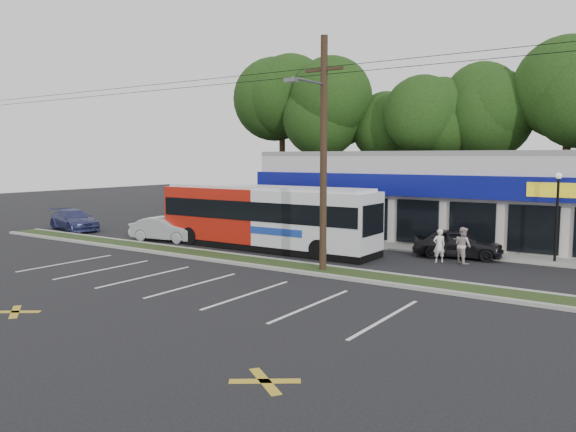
% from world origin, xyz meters
% --- Properties ---
extents(ground, '(120.00, 120.00, 0.00)m').
position_xyz_m(ground, '(0.00, 0.00, 0.00)').
color(ground, black).
rests_on(ground, ground).
extents(grass_strip, '(40.00, 1.60, 0.12)m').
position_xyz_m(grass_strip, '(0.00, 1.00, 0.06)').
color(grass_strip, '#203616').
rests_on(grass_strip, ground).
extents(curb_south, '(40.00, 0.25, 0.14)m').
position_xyz_m(curb_south, '(0.00, 0.15, 0.07)').
color(curb_south, '#9E9E93').
rests_on(curb_south, ground).
extents(curb_north, '(40.00, 0.25, 0.14)m').
position_xyz_m(curb_north, '(0.00, 1.85, 0.07)').
color(curb_north, '#9E9E93').
rests_on(curb_north, ground).
extents(sidewalk, '(32.00, 2.20, 0.10)m').
position_xyz_m(sidewalk, '(5.00, 9.00, 0.05)').
color(sidewalk, '#9E9E93').
rests_on(sidewalk, ground).
extents(strip_mall, '(25.00, 12.55, 5.30)m').
position_xyz_m(strip_mall, '(5.50, 15.91, 2.65)').
color(strip_mall, beige).
rests_on(strip_mall, ground).
extents(utility_pole, '(50.00, 2.77, 10.00)m').
position_xyz_m(utility_pole, '(2.83, 0.93, 5.41)').
color(utility_pole, black).
rests_on(utility_pole, ground).
extents(lamp_post, '(0.30, 0.30, 4.25)m').
position_xyz_m(lamp_post, '(11.00, 8.80, 2.67)').
color(lamp_post, black).
rests_on(lamp_post, ground).
extents(tree_line, '(46.76, 6.76, 11.83)m').
position_xyz_m(tree_line, '(4.00, 26.00, 8.42)').
color(tree_line, black).
rests_on(tree_line, ground).
extents(metrobus, '(12.69, 2.75, 3.40)m').
position_xyz_m(metrobus, '(-2.64, 4.50, 1.80)').
color(metrobus, '#B1190D').
rests_on(metrobus, ground).
extents(car_dark, '(4.51, 2.50, 1.45)m').
position_xyz_m(car_dark, '(6.78, 7.69, 0.73)').
color(car_dark, black).
rests_on(car_dark, ground).
extents(car_silver, '(4.53, 2.29, 1.43)m').
position_xyz_m(car_silver, '(-9.25, 3.50, 0.71)').
color(car_silver, '#B5B6BD').
rests_on(car_silver, ground).
extents(car_blue, '(5.14, 3.02, 1.40)m').
position_xyz_m(car_blue, '(-18.08, 3.50, 0.70)').
color(car_blue, navy).
rests_on(car_blue, ground).
extents(pedestrian_a, '(0.69, 0.66, 1.59)m').
position_xyz_m(pedestrian_a, '(6.42, 6.00, 0.80)').
color(pedestrian_a, white).
rests_on(pedestrian_a, ground).
extents(pedestrian_b, '(1.06, 1.01, 1.73)m').
position_xyz_m(pedestrian_b, '(7.44, 6.29, 0.86)').
color(pedestrian_b, beige).
rests_on(pedestrian_b, ground).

